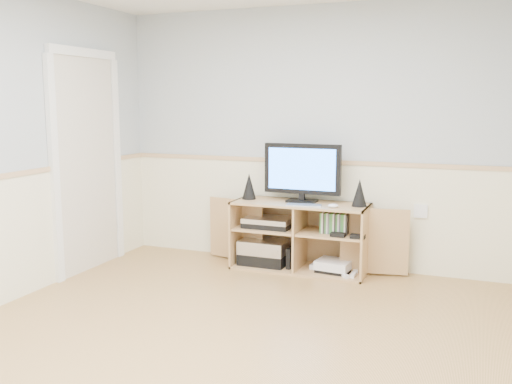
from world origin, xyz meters
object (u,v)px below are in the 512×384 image
(monitor, at_px, (302,171))
(game_consoles, at_px, (333,266))
(keyboard, at_px, (304,205))
(media_cabinet, at_px, (302,234))

(monitor, height_order, game_consoles, monitor)
(monitor, distance_m, game_consoles, 0.94)
(keyboard, bearing_deg, media_cabinet, 100.86)
(monitor, height_order, keyboard, monitor)
(monitor, bearing_deg, game_consoles, -10.44)
(media_cabinet, distance_m, monitor, 0.62)
(media_cabinet, bearing_deg, keyboard, -68.89)
(media_cabinet, height_order, keyboard, keyboard)
(monitor, xyz_separation_m, keyboard, (0.08, -0.19, -0.29))
(keyboard, height_order, game_consoles, keyboard)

